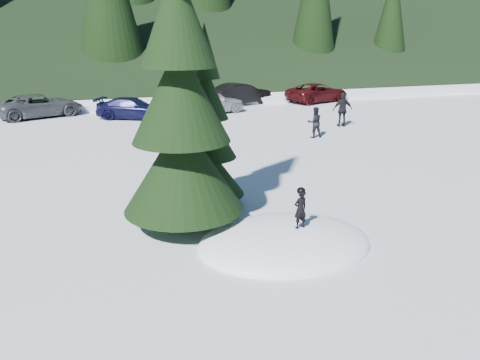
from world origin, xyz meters
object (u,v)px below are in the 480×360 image
object	(u,v)px
car_3	(133,108)
car_5	(240,94)
car_2	(39,105)
spruce_short	(207,139)
car_6	(317,93)
adult_0	(315,122)
car_4	(211,102)
spruce_tall	(180,106)
adult_1	(343,110)
child_skier	(300,209)

from	to	relation	value
car_3	car_5	bearing A→B (deg)	-42.50
car_2	car_5	bearing A→B (deg)	-108.15
spruce_short	car_2	size ratio (longest dim) A/B	1.05
car_6	car_5	bearing A→B (deg)	67.85
spruce_short	car_6	xyz separation A→B (m)	(12.97, 18.57, -1.41)
adult_0	car_5	world-z (taller)	car_5
car_5	car_4	bearing A→B (deg)	113.79
car_5	car_2	bearing A→B (deg)	72.41
spruce_tall	spruce_short	distance (m)	2.11
car_3	spruce_tall	bearing A→B (deg)	-155.81
car_3	car_4	bearing A→B (deg)	-61.52
adult_0	adult_1	xyz separation A→B (m)	(2.71, 2.06, 0.17)
car_4	car_5	world-z (taller)	car_5
adult_0	car_3	bearing A→B (deg)	-38.43
car_5	car_3	bearing A→B (deg)	91.05
spruce_tall	adult_1	size ratio (longest dim) A/B	4.60
child_skier	adult_0	size ratio (longest dim) A/B	0.65
child_skier	car_6	distance (m)	24.76
child_skier	car_4	xyz separation A→B (m)	(2.65, 19.38, -0.23)
adult_1	car_2	distance (m)	18.28
car_2	car_6	bearing A→B (deg)	-110.57
adult_1	car_6	distance (m)	9.30
car_2	car_3	distance (m)	5.90
car_5	spruce_short	bearing A→B (deg)	137.95
car_5	car_6	bearing A→B (deg)	-115.51
adult_0	car_6	world-z (taller)	adult_0
spruce_short	car_5	world-z (taller)	spruce_short
spruce_tall	car_4	xyz separation A→B (m)	(5.16, 17.40, -2.57)
spruce_tall	car_3	xyz separation A→B (m)	(0.21, 17.09, -2.69)
adult_1	car_5	xyz separation A→B (m)	(-2.98, 9.25, -0.16)
child_skier	adult_1	size ratio (longest dim) A/B	0.53
adult_1	car_6	xyz separation A→B (m)	(2.89, 8.84, -0.24)
adult_1	car_3	bearing A→B (deg)	-17.56
adult_1	car_4	xyz separation A→B (m)	(-5.92, 6.27, -0.19)
car_5	adult_0	bearing A→B (deg)	159.82
adult_1	child_skier	bearing A→B (deg)	68.03
adult_0	car_2	size ratio (longest dim) A/B	0.30
spruce_short	car_3	size ratio (longest dim) A/B	1.24
spruce_tall	car_2	world-z (taller)	spruce_tall
spruce_tall	car_6	world-z (taller)	spruce_tall
adult_0	car_3	xyz separation A→B (m)	(-8.15, 8.02, -0.13)
spruce_tall	car_2	size ratio (longest dim) A/B	1.69
spruce_tall	car_3	bearing A→B (deg)	89.29
spruce_tall	car_2	xyz separation A→B (m)	(-5.19, 19.45, -2.61)
child_skier	car_3	xyz separation A→B (m)	(-2.30, 19.07, -0.34)
car_4	car_3	bearing A→B (deg)	75.81
car_3	car_6	size ratio (longest dim) A/B	0.88
child_skier	car_6	xyz separation A→B (m)	(11.46, 21.94, -0.28)
adult_0	car_2	world-z (taller)	adult_0
car_3	car_4	xyz separation A→B (m)	(4.94, 0.31, 0.11)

